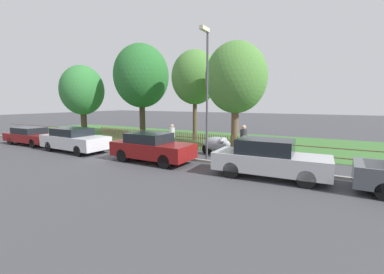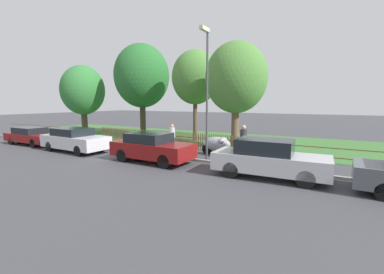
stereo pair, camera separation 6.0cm
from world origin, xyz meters
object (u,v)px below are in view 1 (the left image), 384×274
Objects in this scene: parked_car_black_saloon at (74,140)px; street_lamp at (206,81)px; parked_car_silver_hatchback at (31,136)px; tree_behind_motorcycle at (141,76)px; parked_car_navy_estate at (152,147)px; pedestrian_near_fence at (243,140)px; parked_car_red_compact at (269,159)px; pedestrian_by_lamp at (172,135)px; tree_far_left at (236,78)px; tree_nearest_kerb at (82,90)px; covered_motorcycle at (217,144)px; tree_mid_park at (195,78)px.

street_lamp reaches higher than parked_car_black_saloon.
parked_car_silver_hatchback is 0.54× the size of tree_behind_motorcycle.
pedestrian_near_fence is at bearing 36.23° from parked_car_navy_estate.
pedestrian_by_lamp is (-6.82, 3.32, 0.14)m from parked_car_red_compact.
parked_car_navy_estate is 2.63× the size of pedestrian_by_lamp.
tree_far_left is (2.49, 5.38, 3.75)m from parked_car_navy_estate.
parked_car_navy_estate reaches higher than parked_car_black_saloon.
parked_car_black_saloon is 0.72× the size of tree_nearest_kerb.
parked_car_black_saloon is 11.71m from parked_car_red_compact.
street_lamp is (0.01, -1.53, 3.41)m from covered_motorcycle.
pedestrian_by_lamp is at bearing -12.86° from tree_nearest_kerb.
parked_car_silver_hatchback is 0.63× the size of tree_mid_park.
tree_far_left is (13.36, 5.30, 3.87)m from parked_car_silver_hatchback.
covered_motorcycle is 0.27× the size of tree_far_left.
parked_car_navy_estate is 7.01m from tree_far_left.
tree_nearest_kerb reaches higher than parked_car_silver_hatchback.
tree_mid_park is at bearing 152.02° from tree_far_left.
parked_car_black_saloon reaches higher than parked_car_silver_hatchback.
tree_nearest_kerb is at bearing -172.68° from tree_mid_park.
parked_car_navy_estate is at bearing -78.09° from tree_mid_park.
parked_car_black_saloon is at bearing -177.82° from parked_car_navy_estate.
tree_behind_motorcycle is 5.00× the size of pedestrian_by_lamp.
tree_behind_motorcycle reaches higher than street_lamp.
covered_motorcycle is 1.74m from pedestrian_near_fence.
parked_car_red_compact is 5.07m from street_lamp.
parked_car_red_compact is 0.67× the size of tree_far_left.
pedestrian_by_lamp is at bearing 174.10° from covered_motorcycle.
street_lamp reaches higher than pedestrian_by_lamp.
pedestrian_near_fence is at bearing -25.44° from tree_behind_motorcycle.
parked_car_silver_hatchback is 4.99m from parked_car_black_saloon.
tree_behind_motorcycle reaches higher than tree_mid_park.
tree_behind_motorcycle is 1.24× the size of street_lamp.
tree_behind_motorcycle reaches higher than pedestrian_by_lamp.
pedestrian_by_lamp reaches higher than covered_motorcycle.
tree_mid_park is 4.28× the size of pedestrian_by_lamp.
parked_car_black_saloon is 8.99m from street_lamp.
covered_motorcycle is 3.74m from street_lamp.
tree_mid_park is at bearing 132.58° from parked_car_red_compact.
parked_car_red_compact is at bearing 2.02° from parked_car_navy_estate.
pedestrian_near_fence is (-1.91, 2.66, 0.26)m from parked_car_red_compact.
pedestrian_by_lamp reaches higher than parked_car_silver_hatchback.
covered_motorcycle is 15.75m from tree_nearest_kerb.
tree_nearest_kerb is 15.32m from tree_far_left.
tree_mid_park is 8.26m from pedestrian_near_fence.
tree_nearest_kerb is 0.79× the size of tree_behind_motorcycle.
covered_motorcycle is 3.29m from pedestrian_by_lamp.
parked_car_navy_estate is 14.58m from tree_nearest_kerb.
parked_car_silver_hatchback is 0.67× the size of street_lamp.
parked_car_black_saloon is at bearing -168.22° from street_lamp.
street_lamp is (13.15, 1.53, 3.43)m from parked_car_silver_hatchback.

